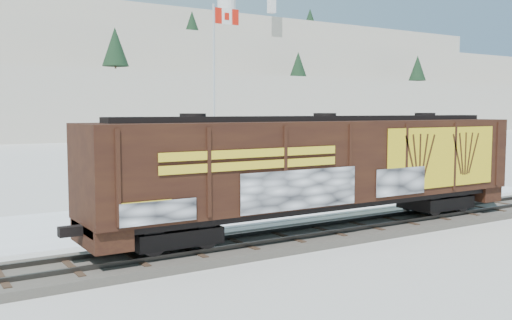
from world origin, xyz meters
TOP-DOWN VIEW (x-y plane):
  - ground at (0.00, 0.00)m, footprint 500.00×500.00m
  - rail_track at (0.00, 0.00)m, footprint 50.00×3.40m
  - parking_strip at (0.00, 7.50)m, footprint 40.00×8.00m
  - hopper_railcar at (-0.03, -0.01)m, footprint 19.21×3.06m
  - flagpole at (3.11, 14.84)m, footprint 2.30×0.90m
  - car_silver at (-4.46, 6.13)m, footprint 5.40×3.94m
  - car_white at (-1.11, 7.82)m, footprint 5.52×3.22m
  - car_dark at (11.05, 7.67)m, footprint 5.35×3.48m

SIDE VIEW (x-z plane):
  - ground at x=0.00m, z-range 0.00..0.00m
  - parking_strip at x=0.00m, z-range 0.00..0.03m
  - rail_track at x=0.00m, z-range -0.07..0.36m
  - car_dark at x=11.05m, z-range 0.03..1.47m
  - car_silver at x=-4.46m, z-range 0.03..1.74m
  - car_white at x=-1.11m, z-range 0.03..1.75m
  - hopper_railcar at x=-0.03m, z-range 0.69..5.12m
  - flagpole at x=3.11m, z-range -1.52..10.28m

